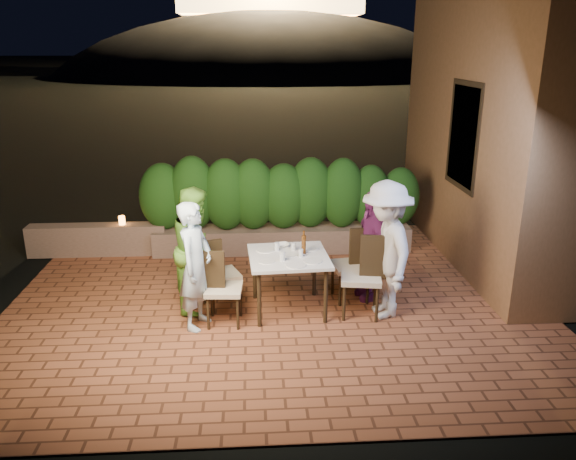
{
  "coord_description": "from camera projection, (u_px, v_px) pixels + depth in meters",
  "views": [
    {
      "loc": [
        -0.26,
        -6.47,
        3.24
      ],
      "look_at": [
        0.16,
        0.18,
        1.05
      ],
      "focal_mm": 35.0,
      "sensor_mm": 36.0,
      "label": 1
    }
  ],
  "objects": [
    {
      "name": "planter",
      "position": [
        282.0,
        239.0,
        9.29
      ],
      "size": [
        4.2,
        0.55,
        0.4
      ],
      "primitive_type": "cube",
      "color": "#785D4C",
      "rests_on": "ground"
    },
    {
      "name": "glass_sw",
      "position": [
        277.0,
        247.0,
        7.15
      ],
      "size": [
        0.06,
        0.06,
        0.11
      ],
      "primitive_type": "cylinder",
      "color": "silver",
      "rests_on": "dining_table"
    },
    {
      "name": "window_frame",
      "position": [
        465.0,
        136.0,
        8.12
      ],
      "size": [
        0.06,
        1.15,
        1.55
      ],
      "primitive_type": "cube",
      "color": "black",
      "rests_on": "building_wall"
    },
    {
      "name": "building_wall",
      "position": [
        507.0,
        97.0,
        8.49
      ],
      "size": [
        1.6,
        5.0,
        5.0
      ],
      "primitive_type": "cube",
      "color": "#8E5F38",
      "rests_on": "ground"
    },
    {
      "name": "plate_nw",
      "position": [
        267.0,
        262.0,
        6.79
      ],
      "size": [
        0.19,
        0.19,
        0.01
      ],
      "primitive_type": "cylinder",
      "color": "white",
      "rests_on": "dining_table"
    },
    {
      "name": "glass_nw",
      "position": [
        282.0,
        256.0,
        6.81
      ],
      "size": [
        0.07,
        0.07,
        0.12
      ],
      "primitive_type": "cylinder",
      "color": "silver",
      "rests_on": "dining_table"
    },
    {
      "name": "parapet",
      "position": [
        98.0,
        240.0,
        9.09
      ],
      "size": [
        2.2,
        0.3,
        0.5
      ],
      "primitive_type": "cube",
      "color": "#785D4C",
      "rests_on": "ground"
    },
    {
      "name": "chair_right_back",
      "position": [
        351.0,
        264.0,
        7.41
      ],
      "size": [
        0.51,
        0.51,
        0.99
      ],
      "primitive_type": null,
      "rotation": [
        0.0,
        0.0,
        3.26
      ],
      "color": "black",
      "rests_on": "ground"
    },
    {
      "name": "plate_sw",
      "position": [
        265.0,
        250.0,
        7.16
      ],
      "size": [
        0.22,
        0.22,
        0.01
      ],
      "primitive_type": "cylinder",
      "color": "white",
      "rests_on": "dining_table"
    },
    {
      "name": "beer_bottle",
      "position": [
        304.0,
        242.0,
        7.03
      ],
      "size": [
        0.06,
        0.06,
        0.3
      ],
      "primitive_type": null,
      "color": "#542D0E",
      "rests_on": "dining_table"
    },
    {
      "name": "hedge",
      "position": [
        282.0,
        195.0,
        9.05
      ],
      "size": [
        4.0,
        0.7,
        1.1
      ],
      "primitive_type": null,
      "color": "#1A4312",
      "rests_on": "planter"
    },
    {
      "name": "plate_se",
      "position": [
        310.0,
        248.0,
        7.23
      ],
      "size": [
        0.21,
        0.21,
        0.01
      ],
      "primitive_type": "cylinder",
      "color": "white",
      "rests_on": "dining_table"
    },
    {
      "name": "dining_table",
      "position": [
        288.0,
        283.0,
        7.12
      ],
      "size": [
        1.04,
        1.04,
        0.75
      ],
      "primitive_type": null,
      "rotation": [
        0.0,
        0.0,
        0.06
      ],
      "color": "white",
      "rests_on": "ground"
    },
    {
      "name": "chair_left_back",
      "position": [
        221.0,
        273.0,
        7.21
      ],
      "size": [
        0.55,
        0.55,
        0.92
      ],
      "primitive_type": null,
      "rotation": [
        0.0,
        0.0,
        0.36
      ],
      "color": "black",
      "rests_on": "ground"
    },
    {
      "name": "parapet_lamp",
      "position": [
        122.0,
        220.0,
        9.02
      ],
      "size": [
        0.1,
        0.1,
        0.14
      ],
      "primitive_type": "cylinder",
      "color": "orange",
      "rests_on": "parapet"
    },
    {
      "name": "diner_blue",
      "position": [
        196.0,
        266.0,
        6.59
      ],
      "size": [
        0.54,
        0.66,
        1.56
      ],
      "primitive_type": "imported",
      "rotation": [
        0.0,
        0.0,
        1.24
      ],
      "color": "#C3E5FB",
      "rests_on": "ground"
    },
    {
      "name": "diner_green",
      "position": [
        197.0,
        249.0,
        7.08
      ],
      "size": [
        0.67,
        0.82,
        1.6
      ],
      "primitive_type": "imported",
      "rotation": [
        0.0,
        0.0,
        1.49
      ],
      "color": "#6BB438",
      "rests_on": "ground"
    },
    {
      "name": "plate_front",
      "position": [
        296.0,
        265.0,
        6.68
      ],
      "size": [
        0.24,
        0.24,
        0.01
      ],
      "primitive_type": "cylinder",
      "color": "white",
      "rests_on": "dining_table"
    },
    {
      "name": "glass_ne",
      "position": [
        301.0,
        253.0,
        6.95
      ],
      "size": [
        0.06,
        0.06,
        0.1
      ],
      "primitive_type": "cylinder",
      "color": "silver",
      "rests_on": "dining_table"
    },
    {
      "name": "chair_right_front",
      "position": [
        361.0,
        275.0,
        6.96
      ],
      "size": [
        0.56,
        0.56,
        1.06
      ],
      "primitive_type": null,
      "rotation": [
        0.0,
        0.0,
        2.99
      ],
      "color": "black",
      "rests_on": "ground"
    },
    {
      "name": "glass_se",
      "position": [
        293.0,
        246.0,
        7.17
      ],
      "size": [
        0.06,
        0.06,
        0.1
      ],
      "primitive_type": "cylinder",
      "color": "silver",
      "rests_on": "dining_table"
    },
    {
      "name": "plate_ne",
      "position": [
        313.0,
        261.0,
        6.8
      ],
      "size": [
        0.22,
        0.22,
        0.01
      ],
      "primitive_type": "cylinder",
      "color": "white",
      "rests_on": "dining_table"
    },
    {
      "name": "diner_white",
      "position": [
        386.0,
        250.0,
        6.86
      ],
      "size": [
        0.78,
        1.19,
        1.73
      ],
      "primitive_type": "imported",
      "rotation": [
        0.0,
        0.0,
        -1.44
      ],
      "color": "silver",
      "rests_on": "ground"
    },
    {
      "name": "diner_purple",
      "position": [
        371.0,
        245.0,
        7.38
      ],
      "size": [
        0.49,
        0.91,
        1.48
      ],
      "primitive_type": "imported",
      "rotation": [
        0.0,
        0.0,
        -1.41
      ],
      "color": "#732669",
      "rests_on": "ground"
    },
    {
      "name": "terrace_floor",
      "position": [
        275.0,
        301.0,
        7.66
      ],
      "size": [
        7.0,
        6.0,
        0.15
      ],
      "primitive_type": "cube",
      "color": "brown",
      "rests_on": "ground"
    },
    {
      "name": "chair_left_front",
      "position": [
        224.0,
        288.0,
        6.76
      ],
      "size": [
        0.46,
        0.46,
        0.93
      ],
      "primitive_type": null,
      "rotation": [
        0.0,
        0.0,
        -0.07
      ],
      "color": "black",
      "rests_on": "ground"
    },
    {
      "name": "hill",
      "position": [
        271.0,
        111.0,
        65.41
      ],
      "size": [
        52.0,
        40.0,
        22.0
      ],
      "primitive_type": "ellipsoid",
      "color": "black",
      "rests_on": "ground"
    },
    {
      "name": "ground",
      "position": [
        277.0,
        314.0,
        7.16
      ],
      "size": [
        400.0,
        400.0,
        0.0
      ],
      "primitive_type": "plane",
      "color": "black",
      "rests_on": "ground"
    },
    {
      "name": "window_pane",
      "position": [
        465.0,
        136.0,
        8.13
      ],
      "size": [
        0.08,
        1.0,
        1.4
      ],
      "primitive_type": "cube",
      "color": "black",
      "rests_on": "building_wall"
    },
    {
      "name": "bowl",
      "position": [
        283.0,
        245.0,
        7.31
      ],
      "size": [
        0.19,
        0.19,
        0.04
      ],
      "primitive_type": "imported",
      "rotation": [
        0.0,
        0.0,
        0.21
      ],
      "color": "white",
      "rests_on": "dining_table"
    },
    {
      "name": "plate_centre",
      "position": [
        290.0,
        254.0,
        7.02
      ],
      "size": [
        0.22,
        0.22,
        0.01
      ],
      "primitive_type": "cylinder",
      "color": "white",
      "rests_on": "dining_table"
    }
  ]
}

